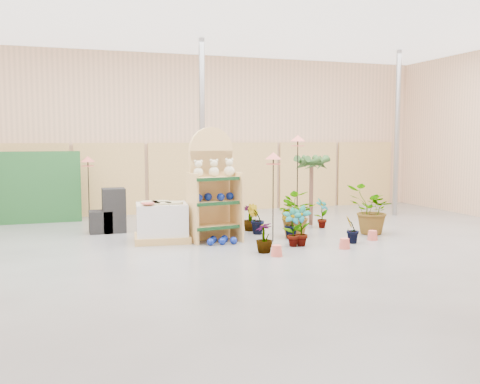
% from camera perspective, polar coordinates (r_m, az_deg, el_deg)
% --- Properties ---
extents(room, '(15.20, 12.10, 4.70)m').
position_cam_1_polar(room, '(10.53, -0.54, 6.23)').
color(room, slate).
rests_on(room, ground).
extents(display_shelf, '(1.08, 0.79, 2.36)m').
position_cam_1_polar(display_shelf, '(11.10, -2.94, 0.33)').
color(display_shelf, tan).
rests_on(display_shelf, ground).
extents(teddy_bears, '(0.87, 0.22, 0.36)m').
position_cam_1_polar(teddy_bears, '(10.97, -2.67, 2.42)').
color(teddy_bears, beige).
rests_on(teddy_bears, display_shelf).
extents(gazing_balls_shelf, '(0.87, 0.30, 0.16)m').
position_cam_1_polar(gazing_balls_shelf, '(10.98, -2.75, -0.53)').
color(gazing_balls_shelf, navy).
rests_on(gazing_balls_shelf, display_shelf).
extents(gazing_balls_floor, '(0.63, 0.39, 0.15)m').
position_cam_1_polar(gazing_balls_floor, '(10.82, -2.06, -5.18)').
color(gazing_balls_floor, navy).
rests_on(gazing_balls_floor, ground).
extents(pallet_stack, '(1.21, 1.05, 0.83)m').
position_cam_1_polar(pallet_stack, '(11.15, -8.35, -3.22)').
color(pallet_stack, tan).
rests_on(pallet_stack, ground).
extents(charcoal_planters, '(0.80, 0.50, 1.00)m').
position_cam_1_polar(charcoal_planters, '(12.46, -13.75, -2.30)').
color(charcoal_planters, black).
rests_on(charcoal_planters, ground).
extents(trellis_stock, '(2.00, 0.30, 1.80)m').
position_cam_1_polar(trellis_stock, '(14.37, -20.60, 0.49)').
color(trellis_stock, '#1E5325').
rests_on(trellis_stock, ground).
extents(offer_sign, '(0.50, 0.08, 2.20)m').
position_cam_1_polar(offer_sign, '(12.55, -3.00, 3.20)').
color(offer_sign, gray).
rests_on(offer_sign, ground).
extents(bird_table_front, '(0.34, 0.34, 1.84)m').
position_cam_1_polar(bird_table_front, '(10.93, 3.58, 3.55)').
color(bird_table_front, black).
rests_on(bird_table_front, ground).
extents(bird_table_right, '(0.34, 0.34, 2.20)m').
position_cam_1_polar(bird_table_right, '(12.06, 6.18, 5.33)').
color(bird_table_right, black).
rests_on(bird_table_right, ground).
extents(bird_table_back, '(0.34, 0.34, 1.70)m').
position_cam_1_polar(bird_table_back, '(13.48, -15.92, 3.17)').
color(bird_table_back, black).
rests_on(bird_table_back, ground).
extents(palm, '(0.70, 0.70, 1.82)m').
position_cam_1_polar(palm, '(13.13, 7.64, 3.20)').
color(palm, brown).
rests_on(palm, ground).
extents(potted_plant_0, '(0.47, 0.39, 0.76)m').
position_cam_1_polar(potted_plant_0, '(10.58, 5.63, -3.76)').
color(potted_plant_0, '#25491D').
rests_on(potted_plant_0, ground).
extents(potted_plant_1, '(0.43, 0.40, 0.63)m').
position_cam_1_polar(potted_plant_1, '(11.41, 5.30, -3.40)').
color(potted_plant_1, '#25491D').
rests_on(potted_plant_1, ground).
extents(potted_plant_2, '(0.98, 1.06, 0.96)m').
position_cam_1_polar(potted_plant_2, '(11.63, 5.68, -2.42)').
color(potted_plant_2, '#25491D').
rests_on(potted_plant_2, ground).
extents(potted_plant_4, '(0.45, 0.39, 0.71)m').
position_cam_1_polar(potted_plant_4, '(12.84, 8.74, -2.25)').
color(potted_plant_4, '#25491D').
rests_on(potted_plant_4, ground).
extents(potted_plant_5, '(0.42, 0.36, 0.68)m').
position_cam_1_polar(potted_plant_5, '(11.89, 1.70, -2.90)').
color(potted_plant_5, '#25491D').
rests_on(potted_plant_5, ground).
extents(potted_plant_6, '(0.82, 0.87, 0.77)m').
position_cam_1_polar(potted_plant_6, '(12.76, 6.16, -2.13)').
color(potted_plant_6, '#25491D').
rests_on(potted_plant_6, ground).
extents(potted_plant_7, '(0.40, 0.40, 0.57)m').
position_cam_1_polar(potted_plant_7, '(9.99, 2.60, -4.87)').
color(potted_plant_7, '#25491D').
rests_on(potted_plant_7, ground).
extents(potted_plant_8, '(0.50, 0.51, 0.81)m').
position_cam_1_polar(potted_plant_8, '(10.64, 6.49, -3.61)').
color(potted_plant_8, '#25491D').
rests_on(potted_plant_8, ground).
extents(potted_plant_9, '(0.40, 0.38, 0.57)m').
position_cam_1_polar(potted_plant_9, '(11.08, 11.85, -3.93)').
color(potted_plant_9, '#25491D').
rests_on(potted_plant_9, ground).
extents(potted_plant_10, '(1.09, 0.98, 1.10)m').
position_cam_1_polar(potted_plant_10, '(12.19, 13.76, -1.85)').
color(potted_plant_10, '#25491D').
rests_on(potted_plant_10, ground).
extents(potted_plant_11, '(0.47, 0.47, 0.60)m').
position_cam_1_polar(potted_plant_11, '(12.32, 1.09, -2.77)').
color(potted_plant_11, '#25491D').
rests_on(potted_plant_11, ground).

